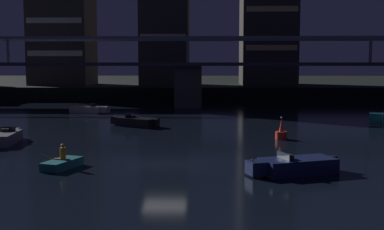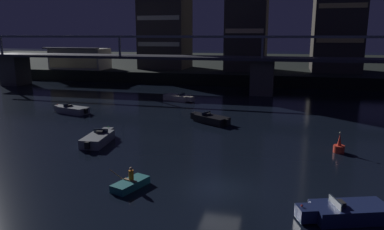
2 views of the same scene
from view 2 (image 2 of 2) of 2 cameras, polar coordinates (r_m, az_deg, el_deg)
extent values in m
plane|color=black|center=(23.60, 4.50, -11.39)|extent=(400.00, 400.00, 0.00)
cube|color=black|center=(108.35, 12.51, 7.68)|extent=(240.00, 80.00, 2.20)
cube|color=#4C4944|center=(78.71, -25.87, 6.28)|extent=(3.60, 4.40, 5.55)
cube|color=#4C4944|center=(60.44, 10.91, 5.80)|extent=(3.60, 4.40, 5.55)
cube|color=#33333D|center=(60.18, 11.03, 8.64)|extent=(99.95, 6.40, 0.45)
cube|color=slate|center=(57.17, 10.99, 11.89)|extent=(99.95, 0.36, 0.36)
cube|color=slate|center=(62.96, 11.33, 11.90)|extent=(99.95, 0.36, 0.36)
cube|color=slate|center=(76.25, -27.62, 9.60)|extent=(0.30, 0.30, 3.20)
cube|color=slate|center=(63.18, -11.22, 10.46)|extent=(0.30, 0.30, 3.20)
cube|color=slate|center=(57.20, 10.92, 10.29)|extent=(0.30, 0.30, 3.20)
cube|color=#38332D|center=(83.08, -4.23, 16.61)|extent=(9.97, 9.48, 26.86)
cube|color=beige|center=(78.35, -5.27, 10.95)|extent=(9.17, 0.10, 0.90)
cube|color=beige|center=(78.40, -5.35, 14.88)|extent=(9.17, 0.10, 0.90)
cube|color=beige|center=(73.89, 8.15, 12.86)|extent=(7.48, 0.10, 0.90)
cube|color=#F2D172|center=(75.19, 22.08, 10.75)|extent=(8.44, 0.10, 0.90)
cube|color=#F2D172|center=(75.37, 22.49, 15.52)|extent=(8.44, 0.10, 0.90)
cube|color=#B2AD9E|center=(84.30, -17.05, 8.41)|extent=(12.00, 6.00, 4.40)
cube|color=#EAD88C|center=(81.75, -18.14, 7.92)|extent=(11.20, 0.10, 2.64)
cube|color=#4C4C51|center=(81.14, -18.49, 9.85)|extent=(12.40, 1.60, 0.30)
cube|color=gray|center=(33.65, -14.54, -3.70)|extent=(2.20, 4.08, 0.80)
cube|color=gray|center=(35.78, -13.07, -2.58)|extent=(1.08, 1.00, 0.70)
cube|color=#283342|center=(34.26, -14.05, -2.38)|extent=(1.35, 0.24, 0.36)
cube|color=#262628|center=(34.05, -14.20, -2.58)|extent=(0.60, 0.46, 0.24)
cube|color=black|center=(31.74, -16.04, -4.58)|extent=(0.40, 0.40, 0.60)
sphere|color=#33D84C|center=(35.90, -12.96, -1.81)|extent=(0.12, 0.12, 0.12)
cube|color=black|center=(40.18, 3.10, -0.70)|extent=(4.28, 3.56, 0.80)
cube|color=black|center=(41.78, 0.67, -0.11)|extent=(1.28, 1.31, 0.70)
cube|color=#283342|center=(40.62, 2.23, 0.29)|extent=(0.78, 1.21, 0.36)
cube|color=#262628|center=(40.46, 2.48, 0.15)|extent=(0.63, 0.69, 0.24)
cube|color=black|center=(38.78, 5.46, -1.07)|extent=(0.49, 0.49, 0.60)
sphere|color=beige|center=(41.86, 0.42, 0.52)|extent=(0.12, 0.12, 0.12)
cube|color=beige|center=(54.14, -2.34, 2.72)|extent=(4.29, 2.99, 0.80)
cube|color=beige|center=(52.77, -0.23, 2.53)|extent=(1.18, 1.23, 0.70)
cube|color=#283342|center=(53.56, -1.61, 3.25)|extent=(0.54, 1.31, 0.36)
cube|color=#262628|center=(53.71, -1.83, 3.21)|extent=(0.56, 0.66, 0.24)
cube|color=black|center=(55.40, -4.15, 3.03)|extent=(0.46, 0.46, 0.60)
sphere|color=beige|center=(52.56, 0.00, 2.97)|extent=(0.12, 0.12, 0.12)
cube|color=gray|center=(47.47, -18.06, 0.74)|extent=(4.23, 2.71, 0.80)
cube|color=gray|center=(49.22, -20.00, 1.05)|extent=(1.12, 1.18, 0.70)
cube|color=#283342|center=(47.98, -18.81, 1.51)|extent=(0.43, 1.33, 0.36)
cube|color=#262628|center=(47.81, -18.60, 1.41)|extent=(0.53, 0.64, 0.24)
cube|color=black|center=(45.93, -16.21, 0.61)|extent=(0.44, 0.44, 0.60)
sphere|color=red|center=(49.32, -20.23, 1.57)|extent=(0.12, 0.12, 0.12)
cube|color=#19234C|center=(21.53, 23.45, -13.71)|extent=(4.29, 3.02, 0.80)
cube|color=#19234C|center=(20.51, 17.37, -14.41)|extent=(1.18, 1.24, 0.70)
cube|color=#283342|center=(20.91, 21.50, -12.58)|extent=(0.55, 1.30, 0.36)
cube|color=#262628|center=(21.04, 22.11, -12.65)|extent=(0.57, 0.66, 0.24)
sphere|color=red|center=(20.23, 16.78, -13.40)|extent=(0.12, 0.12, 0.12)
cylinder|color=red|center=(32.57, 21.95, -4.94)|extent=(0.90, 0.90, 0.60)
cone|color=red|center=(32.35, 22.06, -3.59)|extent=(0.36, 0.36, 1.00)
sphere|color=#F2EAB2|center=(32.21, 22.14, -2.59)|extent=(0.16, 0.16, 0.16)
cube|color=#196066|center=(23.88, -9.58, -10.61)|extent=(1.88, 2.82, 0.48)
cube|color=#7F6647|center=(23.77, -9.61, -10.01)|extent=(1.00, 0.51, 0.06)
cylinder|color=orange|center=(23.72, -9.47, -9.20)|extent=(0.32, 0.32, 0.60)
sphere|color=tan|center=(23.57, -9.51, -8.28)|extent=(0.22, 0.22, 0.22)
cylinder|color=olive|center=(24.43, -11.45, -9.29)|extent=(1.46, 0.54, 0.59)
camera|label=1|loc=(7.40, -150.70, -41.82)|focal=45.46mm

